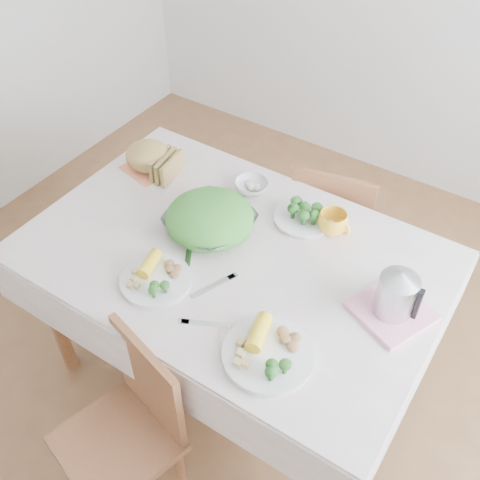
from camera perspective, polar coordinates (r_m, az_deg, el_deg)
The scene contains 18 objects.
floor at distance 2.64m, azimuth -0.62°, elevation -12.97°, with size 3.60×3.60×0.00m, color brown.
dining_table at distance 2.33m, azimuth -0.69°, elevation -7.96°, with size 1.40×0.90×0.75m, color brown.
tablecloth at distance 2.05m, azimuth -0.78°, elevation -1.40°, with size 1.50×1.00×0.01m, color beige.
chair_near at distance 2.01m, azimuth -12.75°, elevation -18.55°, with size 0.36×0.36×0.80m, color brown.
chair_far at distance 2.67m, azimuth 9.65°, elevation 2.40°, with size 0.37×0.37×0.82m, color brown.
salad_bowl at distance 2.10m, azimuth -3.06°, elevation 1.68°, with size 0.31×0.31×0.08m, color white.
dinner_plate_left at distance 1.95m, azimuth -8.52°, elevation -4.09°, with size 0.25×0.25×0.02m, color white.
dinner_plate_right at distance 1.75m, azimuth 2.88°, elevation -11.60°, with size 0.29×0.29×0.02m, color white.
broccoli_plate at distance 2.18m, azimuth 6.46°, elevation 2.24°, with size 0.23×0.23×0.02m, color beige.
napkin at distance 2.46m, azimuth -9.15°, elevation 7.30°, with size 0.19×0.19×0.00m, color #FD8257.
bread_loaf at distance 2.42m, azimuth -9.30°, elevation 8.36°, with size 0.19×0.18×0.12m, color olive.
fruit_bowl at distance 2.29m, azimuth 1.18°, elevation 5.48°, with size 0.14×0.14×0.04m, color white.
yellow_mug at distance 2.12m, azimuth 9.39°, elevation 1.75°, with size 0.11×0.11×0.09m, color yellow.
pink_tray at distance 1.92m, azimuth 15.12°, elevation -6.99°, with size 0.22×0.22×0.02m, color pink.
electric_kettle at distance 1.83m, azimuth 15.76°, elevation -4.76°, with size 0.13×0.13×0.18m, color #B2B5BA.
fork_left at distance 2.02m, azimuth -5.33°, elevation -2.09°, with size 0.02×0.18×0.00m, color silver.
fork_right at distance 1.93m, azimuth -2.72°, elevation -4.69°, with size 0.02×0.18×0.00m, color silver.
knife at distance 1.83m, azimuth -3.43°, elevation -8.46°, with size 0.02×0.17×0.00m, color silver.
Camera 1 is at (0.81, -1.18, 2.22)m, focal length 42.00 mm.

